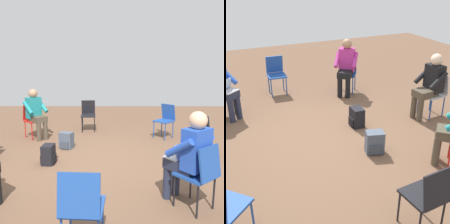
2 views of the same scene
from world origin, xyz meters
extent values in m
plane|color=brown|center=(0.00, 0.00, 0.00)|extent=(14.00, 14.00, 0.00)
cube|color=#1E4799|center=(1.62, 1.41, 0.43)|extent=(0.56, 0.56, 0.03)
cylinder|color=black|center=(1.59, 1.17, 0.21)|extent=(0.02, 0.02, 0.42)
cylinder|color=black|center=(1.39, 1.45, 0.21)|extent=(0.02, 0.02, 0.42)
cylinder|color=black|center=(1.86, 1.38, 0.21)|extent=(0.02, 0.02, 0.42)
cylinder|color=black|center=(1.66, 1.65, 0.21)|extent=(0.02, 0.02, 0.42)
cube|color=#1E4799|center=(1.78, 1.53, 0.65)|extent=(0.30, 0.36, 0.40)
cube|color=black|center=(-2.30, -0.29, 0.43)|extent=(0.43, 0.43, 0.03)
cylinder|color=black|center=(-2.15, -0.11, 0.21)|extent=(0.02, 0.02, 0.42)
cylinder|color=black|center=(-2.12, -0.45, 0.21)|extent=(0.02, 0.02, 0.42)
cylinder|color=black|center=(-2.48, -0.14, 0.21)|extent=(0.02, 0.02, 0.42)
cylinder|color=black|center=(-2.46, -0.47, 0.21)|extent=(0.02, 0.02, 0.42)
cube|color=black|center=(-2.49, -0.31, 0.65)|extent=(0.12, 0.39, 0.40)
cube|color=black|center=(-0.24, 2.01, 0.43)|extent=(0.45, 0.45, 0.03)
cylinder|color=black|center=(-0.05, 1.86, 0.21)|extent=(0.02, 0.02, 0.42)
cylinder|color=black|center=(-0.39, 1.82, 0.21)|extent=(0.02, 0.02, 0.42)
cylinder|color=black|center=(-0.09, 2.20, 0.21)|extent=(0.02, 0.02, 0.42)
cylinder|color=black|center=(-0.43, 2.16, 0.21)|extent=(0.02, 0.02, 0.42)
cube|color=black|center=(-0.26, 2.20, 0.65)|extent=(0.39, 0.14, 0.40)
cube|color=#1E4799|center=(-1.59, 1.67, 0.43)|extent=(0.57, 0.57, 0.03)
cylinder|color=#1E4799|center=(-1.35, 1.66, 0.21)|extent=(0.02, 0.02, 0.42)
cylinder|color=#1E4799|center=(-1.60, 1.43, 0.21)|extent=(0.02, 0.02, 0.42)
cylinder|color=#1E4799|center=(-1.58, 1.91, 0.21)|extent=(0.02, 0.02, 0.42)
cylinder|color=#1E4799|center=(-1.83, 1.68, 0.21)|extent=(0.02, 0.02, 0.42)
cube|color=#1E4799|center=(-1.72, 1.81, 0.65)|extent=(0.34, 0.33, 0.40)
cube|color=red|center=(-1.61, -1.59, 0.43)|extent=(0.57, 0.57, 0.03)
cylinder|color=red|center=(-1.62, -1.35, 0.21)|extent=(0.02, 0.02, 0.42)
cylinder|color=red|center=(-1.37, -1.58, 0.21)|extent=(0.02, 0.02, 0.42)
cylinder|color=red|center=(-1.85, -1.59, 0.21)|extent=(0.02, 0.02, 0.42)
cylinder|color=red|center=(-1.61, -1.83, 0.21)|extent=(0.02, 0.02, 0.42)
cube|color=red|center=(-1.74, -1.73, 0.65)|extent=(0.34, 0.33, 0.40)
cube|color=#1E4799|center=(2.34, 0.11, 0.43)|extent=(0.42, 0.42, 0.03)
cylinder|color=#1E4799|center=(2.16, -0.05, 0.21)|extent=(0.02, 0.02, 0.42)
cylinder|color=#1E4799|center=(2.18, 0.29, 0.21)|extent=(0.02, 0.02, 0.42)
cube|color=#1E4799|center=(2.53, 0.10, 0.65)|extent=(0.12, 0.38, 0.40)
cylinder|color=#23283D|center=(1.39, 1.13, 0.23)|extent=(0.11, 0.11, 0.45)
cylinder|color=#23283D|center=(1.28, 1.27, 0.23)|extent=(0.11, 0.11, 0.45)
cube|color=#23283D|center=(1.47, 1.30, 0.51)|extent=(0.52, 0.49, 0.14)
cube|color=blue|center=(1.62, 1.41, 0.77)|extent=(0.38, 0.40, 0.52)
sphere|color=#DBAD89|center=(1.62, 1.41, 1.13)|extent=(0.22, 0.22, 0.22)
cylinder|color=blue|center=(1.66, 1.19, 0.80)|extent=(0.37, 0.31, 0.31)
cylinder|color=blue|center=(1.42, 1.51, 0.80)|extent=(0.37, 0.31, 0.31)
cube|color=#9EA0A5|center=(1.38, 1.23, 0.59)|extent=(0.36, 0.37, 0.02)
cube|color=#B2D1F2|center=(1.47, 1.30, 0.70)|extent=(0.22, 0.27, 0.20)
cylinder|color=#4C4233|center=(-1.43, -1.27, 0.23)|extent=(0.11, 0.11, 0.45)
cylinder|color=#4C4233|center=(-1.30, -1.39, 0.23)|extent=(0.11, 0.11, 0.45)
cube|color=#4C4233|center=(-1.48, -1.45, 0.51)|extent=(0.51, 0.51, 0.14)
cube|color=teal|center=(-1.61, -1.59, 0.77)|extent=(0.40, 0.39, 0.52)
sphere|color=#A87A5B|center=(-1.61, -1.59, 1.13)|extent=(0.22, 0.22, 0.22)
cylinder|color=teal|center=(-1.69, -1.38, 0.80)|extent=(0.34, 0.35, 0.31)
cylinder|color=teal|center=(-1.40, -1.65, 0.80)|extent=(0.34, 0.35, 0.31)
cube|color=#475160|center=(-0.75, -0.63, 0.18)|extent=(0.27, 0.33, 0.36)
cube|color=#39414D|center=(-0.75, -0.63, 0.10)|extent=(0.30, 0.26, 0.16)
cube|color=black|center=(0.16, -0.79, 0.18)|extent=(0.29, 0.22, 0.36)
cube|color=black|center=(0.16, -0.79, 0.10)|extent=(0.21, 0.26, 0.16)
camera|label=1|loc=(4.54, 0.39, 1.74)|focal=40.00mm
camera|label=2|loc=(-4.35, 1.67, 2.70)|focal=50.00mm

